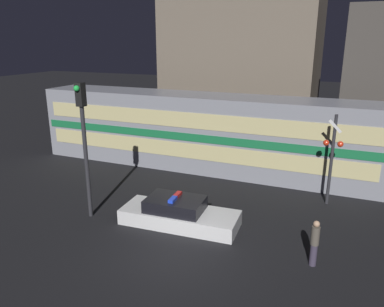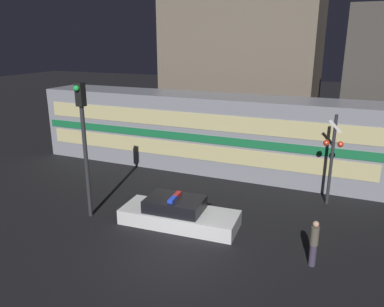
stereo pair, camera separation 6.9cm
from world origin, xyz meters
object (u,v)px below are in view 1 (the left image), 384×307
at_px(train, 201,132).
at_px(traffic_light_corner, 84,135).
at_px(pedestrian, 315,243).
at_px(police_car, 179,214).
at_px(crossing_signal_near, 332,155).

bearing_deg(train, traffic_light_corner, -104.03).
bearing_deg(pedestrian, train, 132.04).
bearing_deg(pedestrian, police_car, 170.31).
relative_size(train, pedestrian, 12.12).
bearing_deg(police_car, traffic_light_corner, -171.59).
xyz_separation_m(police_car, crossing_signal_near, (5.33, 4.30, 1.87)).
relative_size(police_car, crossing_signal_near, 1.17).
distance_m(crossing_signal_near, traffic_light_corner, 10.43).
distance_m(train, traffic_light_corner, 8.02).
bearing_deg(traffic_light_corner, crossing_signal_near, 29.30).
height_order(pedestrian, crossing_signal_near, crossing_signal_near).
xyz_separation_m(train, police_car, (1.79, -6.90, -1.65)).
distance_m(police_car, pedestrian, 5.32).
bearing_deg(traffic_light_corner, police_car, 11.67).
relative_size(train, police_car, 4.07).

